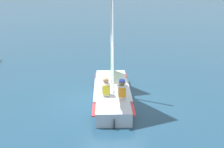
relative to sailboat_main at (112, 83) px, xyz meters
name	(u,v)px	position (x,y,z in m)	size (l,w,h in m)	color
ground_plane	(112,100)	(0.04, 0.01, -0.74)	(260.00, 260.00, 0.00)	navy
sailboat_main	(112,83)	(0.00, 0.00, 0.00)	(4.52, 2.51, 5.10)	#B2BCCC
sailor_helm	(106,92)	(-0.63, 0.07, -0.11)	(0.40, 0.37, 1.16)	black
sailor_crew	(122,94)	(-0.71, -0.54, -0.10)	(0.40, 0.37, 1.16)	black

